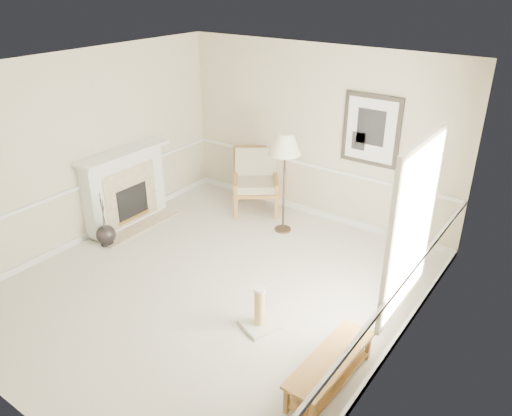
{
  "coord_description": "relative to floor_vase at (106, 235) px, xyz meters",
  "views": [
    {
      "loc": [
        3.8,
        -4.27,
        3.94
      ],
      "look_at": [
        0.24,
        0.7,
        0.97
      ],
      "focal_mm": 35.0,
      "sensor_mm": 36.0,
      "label": 1
    }
  ],
  "objects": [
    {
      "name": "bench",
      "position": [
        4.22,
        -0.56,
        0.08
      ],
      "size": [
        0.43,
        1.28,
        0.36
      ],
      "rotation": [
        0.0,
        0.0,
        -0.04
      ],
      "color": "#93612F",
      "rests_on": "ground"
    },
    {
      "name": "ground",
      "position": [
        2.07,
        0.1,
        -0.16
      ],
      "size": [
        5.5,
        5.5,
        0.0
      ],
      "primitive_type": "plane",
      "color": "silver",
      "rests_on": "ground"
    },
    {
      "name": "floor_vase",
      "position": [
        0.0,
        0.0,
        0.0
      ],
      "size": [
        0.31,
        0.31,
        0.9
      ],
      "rotation": [
        0.0,
        0.0,
        0.17
      ],
      "color": "black",
      "rests_on": "ground"
    },
    {
      "name": "fireplace",
      "position": [
        -0.27,
        0.7,
        0.48
      ],
      "size": [
        0.64,
        1.64,
        1.31
      ],
      "color": "white",
      "rests_on": "ground"
    },
    {
      "name": "armchair",
      "position": [
        1.08,
        2.51,
        0.4
      ],
      "size": [
        1.14,
        1.16,
        1.06
      ],
      "rotation": [
        0.0,
        0.0,
        0.64
      ],
      "color": "#93612F",
      "rests_on": "ground"
    },
    {
      "name": "scratching_post",
      "position": [
        3.1,
        -0.23,
        0.01
      ],
      "size": [
        0.51,
        0.51,
        0.56
      ],
      "rotation": [
        0.0,
        0.0,
        -0.36
      ],
      "color": "silver",
      "rests_on": "ground"
    },
    {
      "name": "room",
      "position": [
        2.21,
        0.17,
        1.7
      ],
      "size": [
        5.04,
        5.54,
        2.92
      ],
      "color": "beige",
      "rests_on": "ground"
    },
    {
      "name": "floor_lamp",
      "position": [
        1.99,
        2.01,
        1.29
      ],
      "size": [
        0.67,
        0.67,
        1.66
      ],
      "rotation": [
        0.0,
        0.0,
        -0.34
      ],
      "color": "black",
      "rests_on": "ground"
    }
  ]
}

